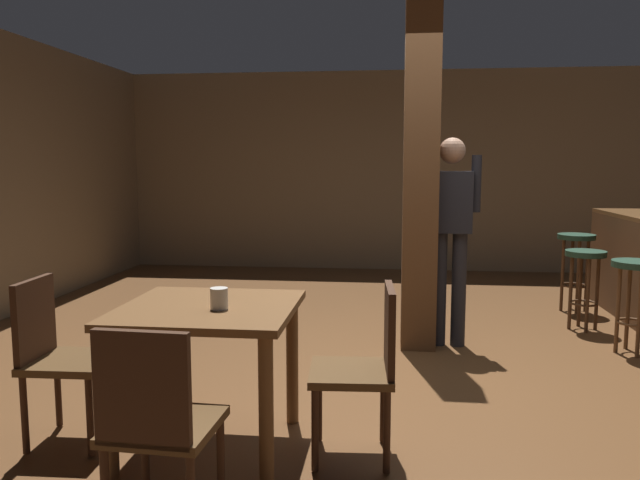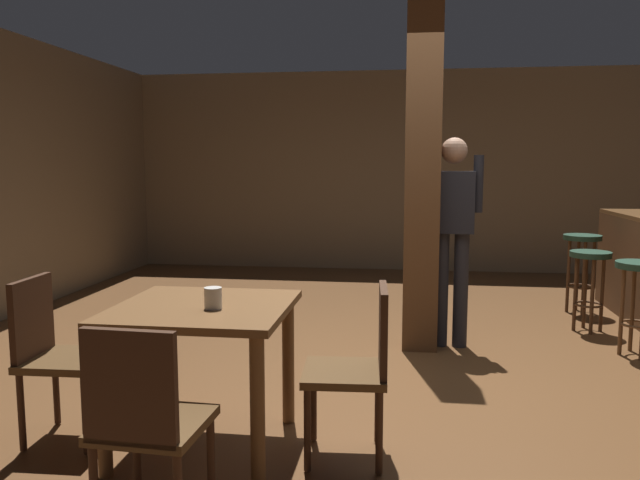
% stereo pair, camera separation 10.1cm
% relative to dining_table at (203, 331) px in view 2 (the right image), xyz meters
% --- Properties ---
extents(ground_plane, '(10.80, 10.80, 0.00)m').
position_rel_dining_table_xyz_m(ground_plane, '(1.13, 1.37, -0.64)').
color(ground_plane, brown).
extents(wall_back, '(8.00, 0.10, 2.80)m').
position_rel_dining_table_xyz_m(wall_back, '(1.13, 5.87, 0.76)').
color(wall_back, '#756047').
rests_on(wall_back, ground_plane).
extents(pillar, '(0.28, 0.28, 2.80)m').
position_rel_dining_table_xyz_m(pillar, '(1.17, 2.00, 0.76)').
color(pillar, brown).
rests_on(pillar, ground_plane).
extents(dining_table, '(0.90, 0.90, 0.78)m').
position_rel_dining_table_xyz_m(dining_table, '(0.00, 0.00, 0.00)').
color(dining_table, brown).
rests_on(dining_table, ground_plane).
extents(chair_south, '(0.44, 0.44, 0.89)m').
position_rel_dining_table_xyz_m(chair_south, '(0.03, -0.83, -0.13)').
color(chair_south, '#4C3319').
rests_on(chair_south, ground_plane).
extents(chair_west, '(0.44, 0.44, 0.89)m').
position_rel_dining_table_xyz_m(chair_west, '(-0.84, -0.02, -0.13)').
color(chair_west, '#4C3319').
rests_on(chair_west, ground_plane).
extents(chair_east, '(0.45, 0.45, 0.89)m').
position_rel_dining_table_xyz_m(chair_east, '(0.83, -0.02, -0.13)').
color(chair_east, '#4C3319').
rests_on(chair_east, ground_plane).
extents(napkin_cup, '(0.09, 0.09, 0.11)m').
position_rel_dining_table_xyz_m(napkin_cup, '(0.08, -0.08, 0.20)').
color(napkin_cup, beige).
rests_on(napkin_cup, dining_table).
extents(standing_person, '(0.47, 0.22, 1.72)m').
position_rel_dining_table_xyz_m(standing_person, '(1.42, 2.08, 0.36)').
color(standing_person, black).
rests_on(standing_person, ground_plane).
extents(bar_stool_near, '(0.37, 0.37, 0.75)m').
position_rel_dining_table_xyz_m(bar_stool_near, '(2.87, 2.02, -0.07)').
color(bar_stool_near, '#1E3828').
rests_on(bar_stool_near, ground_plane).
extents(bar_stool_mid, '(0.36, 0.36, 0.73)m').
position_rel_dining_table_xyz_m(bar_stool_mid, '(2.69, 2.72, -0.09)').
color(bar_stool_mid, '#1E3828').
rests_on(bar_stool_mid, ground_plane).
extents(bar_stool_far, '(0.37, 0.37, 0.80)m').
position_rel_dining_table_xyz_m(bar_stool_far, '(2.81, 3.46, -0.03)').
color(bar_stool_far, '#1E3828').
rests_on(bar_stool_far, ground_plane).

